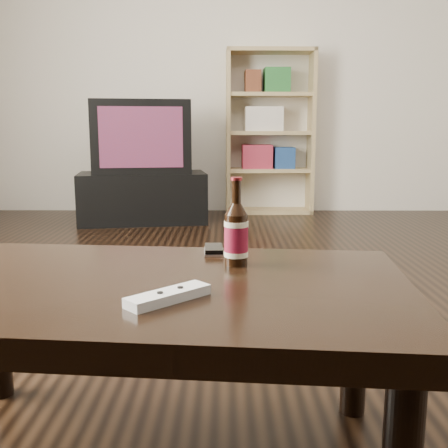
{
  "coord_description": "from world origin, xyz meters",
  "views": [
    {
      "loc": [
        -0.21,
        -2.0,
        0.77
      ],
      "look_at": [
        -0.22,
        -0.75,
        0.54
      ],
      "focal_mm": 42.0,
      "sensor_mm": 36.0,
      "label": 1
    }
  ],
  "objects_px": {
    "bookshelf": "(268,130)",
    "coffee_table": "(146,306)",
    "tv": "(141,137)",
    "remote": "(168,296)",
    "phone": "(214,250)",
    "tv_stand": "(143,197)",
    "beer_bottle": "(236,234)"
  },
  "relations": [
    {
      "from": "coffee_table",
      "to": "beer_bottle",
      "type": "bearing_deg",
      "value": 34.21
    },
    {
      "from": "bookshelf",
      "to": "coffee_table",
      "type": "bearing_deg",
      "value": -100.01
    },
    {
      "from": "coffee_table",
      "to": "tv_stand",
      "type": "bearing_deg",
      "value": 99.17
    },
    {
      "from": "bookshelf",
      "to": "remote",
      "type": "bearing_deg",
      "value": -98.75
    },
    {
      "from": "coffee_table",
      "to": "remote",
      "type": "relative_size",
      "value": 7.48
    },
    {
      "from": "phone",
      "to": "remote",
      "type": "bearing_deg",
      "value": -103.42
    },
    {
      "from": "beer_bottle",
      "to": "remote",
      "type": "distance_m",
      "value": 0.32
    },
    {
      "from": "phone",
      "to": "remote",
      "type": "distance_m",
      "value": 0.41
    },
    {
      "from": "tv",
      "to": "beer_bottle",
      "type": "height_order",
      "value": "tv"
    },
    {
      "from": "tv_stand",
      "to": "tv",
      "type": "distance_m",
      "value": 0.5
    },
    {
      "from": "tv",
      "to": "bookshelf",
      "type": "distance_m",
      "value": 1.23
    },
    {
      "from": "tv_stand",
      "to": "remote",
      "type": "relative_size",
      "value": 6.34
    },
    {
      "from": "beer_bottle",
      "to": "tv",
      "type": "bearing_deg",
      "value": 103.22
    },
    {
      "from": "coffee_table",
      "to": "beer_bottle",
      "type": "relative_size",
      "value": 5.66
    },
    {
      "from": "coffee_table",
      "to": "phone",
      "type": "relative_size",
      "value": 12.04
    },
    {
      "from": "tv",
      "to": "bookshelf",
      "type": "xyz_separation_m",
      "value": [
        1.09,
        0.58,
        0.06
      ]
    },
    {
      "from": "tv_stand",
      "to": "tv",
      "type": "relative_size",
      "value": 1.22
    },
    {
      "from": "tv_stand",
      "to": "coffee_table",
      "type": "relative_size",
      "value": 0.85
    },
    {
      "from": "tv_stand",
      "to": "tv",
      "type": "bearing_deg",
      "value": -90.0
    },
    {
      "from": "tv_stand",
      "to": "tv",
      "type": "xyz_separation_m",
      "value": [
        0.0,
        -0.0,
        0.5
      ]
    },
    {
      "from": "tv",
      "to": "bookshelf",
      "type": "height_order",
      "value": "bookshelf"
    },
    {
      "from": "remote",
      "to": "phone",
      "type": "bearing_deg",
      "value": 125.39
    },
    {
      "from": "tv",
      "to": "beer_bottle",
      "type": "bearing_deg",
      "value": -85.93
    },
    {
      "from": "phone",
      "to": "beer_bottle",
      "type": "bearing_deg",
      "value": -67.94
    },
    {
      "from": "bookshelf",
      "to": "beer_bottle",
      "type": "height_order",
      "value": "bookshelf"
    },
    {
      "from": "tv_stand",
      "to": "bookshelf",
      "type": "xyz_separation_m",
      "value": [
        1.09,
        0.58,
        0.56
      ]
    },
    {
      "from": "tv",
      "to": "coffee_table",
      "type": "relative_size",
      "value": 0.69
    },
    {
      "from": "remote",
      "to": "tv",
      "type": "bearing_deg",
      "value": 146.26
    },
    {
      "from": "tv_stand",
      "to": "remote",
      "type": "height_order",
      "value": "remote"
    },
    {
      "from": "tv",
      "to": "phone",
      "type": "bearing_deg",
      "value": -86.45
    },
    {
      "from": "tv",
      "to": "coffee_table",
      "type": "height_order",
      "value": "tv"
    },
    {
      "from": "bookshelf",
      "to": "phone",
      "type": "distance_m",
      "value": 3.59
    }
  ]
}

